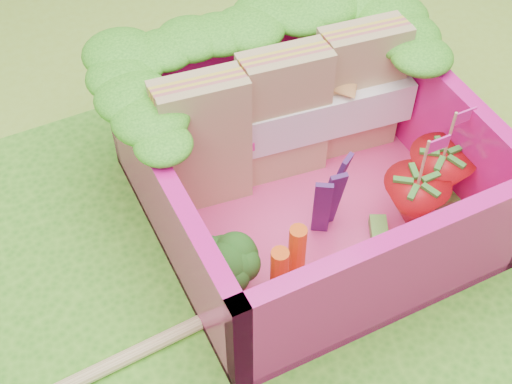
{
  "coord_description": "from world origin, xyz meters",
  "views": [
    {
      "loc": [
        -0.59,
        -1.43,
        2.47
      ],
      "look_at": [
        0.25,
        0.25,
        0.28
      ],
      "focal_mm": 50.0,
      "sensor_mm": 36.0,
      "label": 1
    }
  ],
  "objects": [
    {
      "name": "broccoli",
      "position": [
        -0.01,
        -0.02,
        0.26
      ],
      "size": [
        0.31,
        0.31,
        0.25
      ],
      "color": "#62A851",
      "rests_on": "bento_floor"
    },
    {
      "name": "sandwich_stack",
      "position": [
        0.5,
        0.5,
        0.39
      ],
      "size": [
        1.17,
        0.31,
        0.64
      ],
      "color": "tan",
      "rests_on": "bento_floor"
    },
    {
      "name": "strawberry_left",
      "position": [
        0.82,
        -0.05,
        0.22
      ],
      "size": [
        0.27,
        0.27,
        0.51
      ],
      "color": "red",
      "rests_on": "bento_floor"
    },
    {
      "name": "bento_floor",
      "position": [
        0.5,
        0.25,
        0.06
      ],
      "size": [
        1.3,
        1.3,
        0.05
      ],
      "primitive_type": "cube",
      "color": "#E93B7E",
      "rests_on": "placemat"
    },
    {
      "name": "carrot_sticks",
      "position": [
        0.22,
        -0.08,
        0.22
      ],
      "size": [
        0.18,
        0.13,
        0.29
      ],
      "color": "#EF5914",
      "rests_on": "bento_floor"
    },
    {
      "name": "purple_wedges",
      "position": [
        0.51,
        0.1,
        0.27
      ],
      "size": [
        0.18,
        0.14,
        0.38
      ],
      "color": "#3A1752",
      "rests_on": "bento_floor"
    },
    {
      "name": "ground",
      "position": [
        0.0,
        0.0,
        0.0
      ],
      "size": [
        14.0,
        14.0,
        0.0
      ],
      "primitive_type": "plane",
      "color": "#98BE35",
      "rests_on": "ground"
    },
    {
      "name": "lettuce_ruffle",
      "position": [
        0.5,
        0.74,
        0.64
      ],
      "size": [
        1.43,
        0.83,
        0.11
      ],
      "color": "#217D16",
      "rests_on": "bento_box"
    },
    {
      "name": "snap_peas",
      "position": [
        0.82,
        -0.06,
        0.11
      ],
      "size": [
        0.62,
        0.37,
        0.05
      ],
      "color": "green",
      "rests_on": "bento_floor"
    },
    {
      "name": "bento_box",
      "position": [
        0.5,
        0.25,
        0.31
      ],
      "size": [
        1.3,
        1.3,
        0.55
      ],
      "color": "#DD1283",
      "rests_on": "placemat"
    },
    {
      "name": "placemat",
      "position": [
        0.0,
        0.0,
        0.01
      ],
      "size": [
        2.6,
        2.6,
        0.03
      ],
      "primitive_type": "cube",
      "color": "#469E23",
      "rests_on": "ground"
    },
    {
      "name": "strawberry_right",
      "position": [
        1.0,
        0.03,
        0.22
      ],
      "size": [
        0.28,
        0.28,
        0.52
      ],
      "color": "red",
      "rests_on": "bento_floor"
    }
  ]
}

